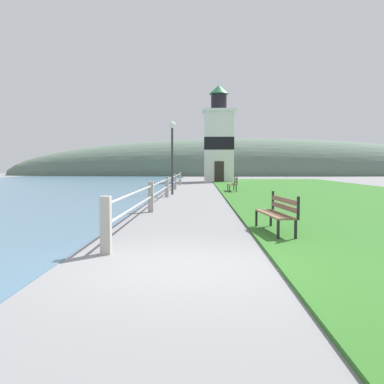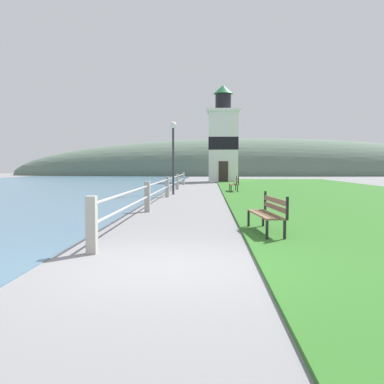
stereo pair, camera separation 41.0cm
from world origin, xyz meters
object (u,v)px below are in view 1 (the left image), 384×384
object	(u,v)px
park_bench_midway	(233,183)
park_bench_near	(278,211)
lighthouse	(219,141)
lamp_post	(172,144)

from	to	relation	value
park_bench_midway	park_bench_near	bearing A→B (deg)	89.23
park_bench_near	lighthouse	bearing A→B (deg)	-96.21
park_bench_near	lighthouse	xyz separation A→B (m)	(0.01, 32.37, 3.47)
park_bench_near	lamp_post	distance (m)	14.08
park_bench_midway	lamp_post	bearing A→B (deg)	32.03
park_bench_midway	lighthouse	bearing A→B (deg)	-89.47
park_bench_near	park_bench_midway	bearing A→B (deg)	-96.88
park_bench_midway	lamp_post	size ratio (longest dim) A/B	0.43
park_bench_near	park_bench_midway	xyz separation A→B (m)	(0.19, 15.70, -0.00)
park_bench_near	lamp_post	size ratio (longest dim) A/B	0.50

